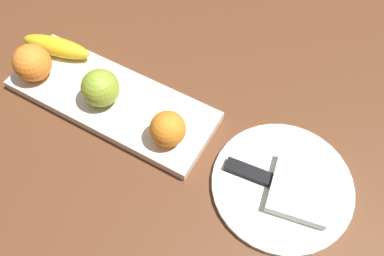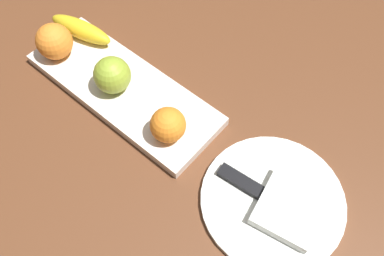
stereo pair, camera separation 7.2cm
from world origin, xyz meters
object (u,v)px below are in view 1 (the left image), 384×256
Objects in this scene: orange_near_banana at (32,63)px; dinner_plate at (282,185)px; apple at (100,89)px; orange_near_apple at (168,129)px; knife at (259,174)px; folded_napkin at (301,190)px; fruit_tray at (112,100)px; banana at (56,47)px.

dinner_plate is at bearing 2.96° from orange_near_banana.
apple is 1.11× the size of orange_near_apple.
orange_near_apple is 0.36× the size of knife.
dinner_plate is 0.04m from folded_napkin.
orange_near_banana is (-0.15, -0.01, 0.00)m from apple.
dinner_plate is 0.05m from knife.
banana reaches higher than fruit_tray.
knife is (0.17, 0.02, -0.04)m from orange_near_apple.
orange_near_apple is 0.25m from folded_napkin.
knife is (0.33, 0.01, -0.04)m from apple.
orange_near_banana is 0.41× the size of knife.
dinner_plate is at bearing 6.35° from orange_near_apple.
fruit_tray is 5.77× the size of apple.
dinner_plate is at bearing 2.03° from apple.
apple is at bearing 149.46° from banana.
apple reaches higher than knife.
apple is 0.41m from folded_napkin.
orange_near_apple is 0.89× the size of orange_near_banana.
dinner_plate is at bearing -0.00° from fruit_tray.
fruit_tray is at bearing 9.55° from orange_near_banana.
fruit_tray is at bearing 180.00° from dinner_plate.
orange_near_apple reaches higher than banana.
banana is at bearing 166.43° from fruit_tray.
knife is at bearing -173.56° from dinner_plate.
banana is 1.36× the size of folded_napkin.
orange_near_banana is (0.00, -0.07, 0.02)m from banana.
knife is at bearing 163.11° from banana.
fruit_tray is 1.69× the size of dinner_plate.
dinner_plate is 1.38× the size of knife.
apple is 0.38m from dinner_plate.
banana is at bearing 168.40° from orange_near_apple.
fruit_tray is 0.16m from orange_near_apple.
banana is (-0.15, 0.05, -0.02)m from apple.
orange_near_apple is (0.15, -0.02, 0.04)m from fruit_tray.
apple is 0.16m from orange_near_apple.
fruit_tray is 0.17m from orange_near_banana.
folded_napkin is 0.08m from knife.
folded_napkin is at bearing 2.79° from orange_near_banana.
apple reaches higher than banana.
orange_near_apple is (0.31, -0.06, 0.01)m from banana.
orange_near_banana reaches higher than apple.
dinner_plate is (0.37, 0.01, -0.05)m from apple.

